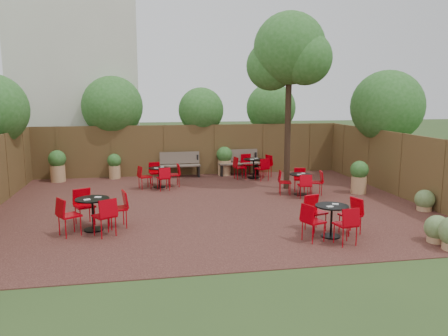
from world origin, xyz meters
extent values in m
plane|color=#354F23|center=(0.00, 0.00, 0.00)|extent=(80.00, 80.00, 0.00)
cube|color=#391C17|center=(0.00, 0.00, 0.01)|extent=(12.00, 10.00, 0.02)
cube|color=#4C351C|center=(0.00, 5.00, 1.00)|extent=(12.00, 0.08, 2.00)
cube|color=#4C351C|center=(6.00, 0.00, 1.00)|extent=(0.08, 10.00, 2.00)
cube|color=beige|center=(-4.50, 8.00, 4.00)|extent=(5.00, 4.00, 8.00)
sphere|color=#29611F|center=(-3.00, 5.70, 2.71)|extent=(2.37, 2.37, 2.37)
sphere|color=#29611F|center=(0.50, 5.60, 2.55)|extent=(1.83, 1.83, 1.83)
sphere|color=#29611F|center=(3.50, 5.80, 2.62)|extent=(2.07, 2.07, 2.07)
sphere|color=#29611F|center=(6.60, 2.00, 2.76)|extent=(2.53, 2.53, 2.53)
cylinder|color=black|center=(2.90, 1.78, 2.46)|extent=(0.22, 0.22, 4.88)
sphere|color=#29611F|center=(2.90, 1.78, 4.65)|extent=(2.34, 2.34, 2.34)
sphere|color=#29611F|center=(2.40, 2.18, 4.12)|extent=(1.64, 1.64, 1.64)
sphere|color=#29611F|center=(3.30, 1.38, 4.31)|extent=(1.71, 1.71, 1.71)
cube|color=brown|center=(-0.47, 4.55, 0.46)|extent=(1.56, 0.50, 0.05)
cube|color=brown|center=(-0.47, 4.76, 0.74)|extent=(1.55, 0.15, 0.47)
cube|color=black|center=(-1.17, 4.55, 0.23)|extent=(0.07, 0.47, 0.41)
cube|color=black|center=(0.23, 4.55, 0.23)|extent=(0.07, 0.47, 0.41)
cube|color=brown|center=(1.85, 4.55, 0.48)|extent=(1.64, 0.57, 0.05)
cube|color=brown|center=(1.85, 4.77, 0.78)|extent=(1.62, 0.20, 0.49)
cube|color=black|center=(1.12, 4.55, 0.24)|extent=(0.09, 0.49, 0.43)
cube|color=black|center=(2.59, 4.55, 0.24)|extent=(0.09, 0.49, 0.43)
cylinder|color=black|center=(3.02, 0.76, 0.03)|extent=(0.40, 0.40, 0.03)
cylinder|color=black|center=(3.02, 0.76, 0.35)|extent=(0.04, 0.04, 0.63)
cylinder|color=black|center=(3.02, 0.76, 0.68)|extent=(0.68, 0.68, 0.03)
cube|color=white|center=(3.13, 0.84, 0.70)|extent=(0.14, 0.11, 0.01)
cube|color=white|center=(2.93, 0.66, 0.70)|extent=(0.14, 0.11, 0.01)
cylinder|color=black|center=(-1.35, 2.72, 0.03)|extent=(0.41, 0.41, 0.03)
cylinder|color=black|center=(-1.35, 2.72, 0.36)|extent=(0.05, 0.05, 0.65)
cylinder|color=black|center=(-1.35, 2.72, 0.69)|extent=(0.70, 0.70, 0.03)
cube|color=white|center=(-1.24, 2.79, 0.71)|extent=(0.15, 0.12, 0.01)
cube|color=white|center=(-1.44, 2.60, 0.71)|extent=(0.15, 0.12, 0.01)
cylinder|color=black|center=(-3.06, -1.94, 0.04)|extent=(0.45, 0.45, 0.03)
cylinder|color=black|center=(-3.06, -1.94, 0.40)|extent=(0.05, 0.05, 0.72)
cylinder|color=black|center=(-3.06, -1.94, 0.77)|extent=(0.78, 0.78, 0.03)
cube|color=white|center=(-2.94, -1.86, 0.79)|extent=(0.17, 0.15, 0.02)
cube|color=white|center=(-3.17, -2.06, 0.79)|extent=(0.17, 0.15, 0.02)
cylinder|color=black|center=(2.22, -3.41, 0.03)|extent=(0.43, 0.43, 0.03)
cylinder|color=black|center=(2.22, -3.41, 0.38)|extent=(0.05, 0.05, 0.68)
cylinder|color=black|center=(2.22, -3.41, 0.73)|extent=(0.74, 0.74, 0.03)
cube|color=white|center=(2.34, -3.33, 0.75)|extent=(0.16, 0.13, 0.01)
cube|color=white|center=(2.12, -3.53, 0.75)|extent=(0.16, 0.13, 0.01)
cylinder|color=black|center=(2.26, 3.80, 0.03)|extent=(0.44, 0.44, 0.03)
cylinder|color=black|center=(2.26, 3.80, 0.39)|extent=(0.05, 0.05, 0.69)
cylinder|color=black|center=(2.26, 3.80, 0.74)|extent=(0.75, 0.75, 0.03)
cube|color=white|center=(2.38, 3.88, 0.77)|extent=(0.16, 0.14, 0.01)
cube|color=white|center=(2.16, 3.68, 0.77)|extent=(0.16, 0.14, 0.01)
cylinder|color=tan|center=(-2.95, 4.70, 0.27)|extent=(0.43, 0.43, 0.49)
sphere|color=#29611F|center=(-2.95, 4.70, 0.71)|extent=(0.52, 0.52, 0.52)
cylinder|color=tan|center=(1.29, 4.66, 0.31)|extent=(0.51, 0.51, 0.59)
sphere|color=#29611F|center=(1.29, 4.66, 0.84)|extent=(0.62, 0.62, 0.62)
cylinder|color=tan|center=(-4.95, 4.45, 0.32)|extent=(0.53, 0.53, 0.60)
sphere|color=#29611F|center=(-4.95, 4.45, 0.86)|extent=(0.63, 0.63, 0.63)
cylinder|color=tan|center=(4.95, 0.62, 0.30)|extent=(0.48, 0.48, 0.55)
sphere|color=#29611F|center=(4.95, 0.62, 0.79)|extent=(0.58, 0.58, 0.58)
cylinder|color=tan|center=(4.32, -4.16, 0.11)|extent=(0.40, 0.40, 0.18)
sphere|color=#5A773E|center=(4.32, -4.16, 0.34)|extent=(0.55, 0.55, 0.55)
cylinder|color=tan|center=(5.70, -1.72, 0.11)|extent=(0.39, 0.39, 0.18)
sphere|color=#5A773E|center=(5.70, -1.72, 0.33)|extent=(0.54, 0.54, 0.54)
camera|label=1|loc=(-1.87, -12.38, 3.17)|focal=35.61mm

